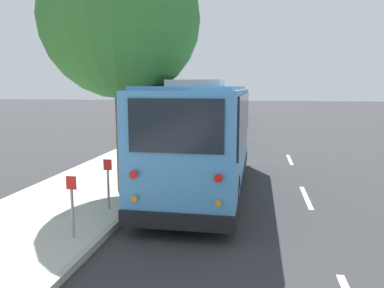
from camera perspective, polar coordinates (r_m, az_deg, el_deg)
ground_plane at (r=12.15m, az=1.31°, el=-7.07°), size 160.00×160.00×0.00m
sidewalk_slab at (r=13.09m, az=-13.97°, el=-5.84°), size 80.00×3.80×0.15m
curb_strip at (r=12.44m, az=-5.60°, el=-6.39°), size 80.00×0.14×0.15m
shuttle_bus at (r=11.82m, az=1.80°, el=1.75°), size 8.55×2.76×3.49m
parked_sedan_gray at (r=21.38m, az=4.63°, el=1.46°), size 4.36×1.82×1.33m
parked_sedan_maroon at (r=27.97m, az=5.44°, el=3.15°), size 4.67×2.08×1.32m
parked_sedan_white at (r=34.73m, az=6.64°, el=4.20°), size 4.23×1.86×1.31m
parked_sedan_black at (r=41.79m, az=7.06°, el=4.92°), size 4.33×1.80×1.29m
street_tree at (r=11.69m, az=-10.62°, el=19.66°), size 4.61×4.61×8.10m
sign_post_near at (r=8.30m, az=-17.77°, el=-9.01°), size 0.06×0.22×1.33m
sign_post_far at (r=9.96m, az=-12.66°, el=-5.88°), size 0.06×0.22×1.32m
lane_stripe_mid at (r=11.93m, az=16.99°, el=-7.75°), size 2.40×0.14×0.01m
lane_stripe_ahead at (r=17.74m, az=14.66°, el=-2.31°), size 2.40×0.14×0.01m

